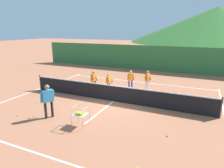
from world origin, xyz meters
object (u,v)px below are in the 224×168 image
Objects in this scene: ball_cart at (80,113)px; tennis_ball_1 at (168,136)px; tennis_ball_0 at (37,102)px; student_0 at (94,79)px; student_3 at (148,79)px; student_2 at (131,78)px; student_1 at (109,81)px; tennis_ball_7 at (30,118)px; tennis_ball_4 at (64,96)px; instructor at (48,98)px; tennis_ball_3 at (137,168)px; tennis_net at (113,93)px; tennis_ball_9 at (55,94)px; tennis_ball_5 at (18,115)px.

ball_cart is 13.22× the size of tennis_ball_1.
tennis_ball_0 is 1.00× the size of tennis_ball_1.
student_3 reaches higher than student_0.
student_3 is (1.11, 0.32, 0.01)m from student_2.
student_1 is at bearing 1.53° from student_0.
tennis_ball_7 is at bearing -171.73° from ball_cart.
tennis_ball_1 and tennis_ball_4 have the same top height.
student_3 is (3.11, 6.25, -0.16)m from instructor.
instructor reaches higher than tennis_ball_0.
student_1 reaches higher than tennis_ball_1.
student_1 is at bearing -144.74° from student_3.
tennis_ball_4 is (-6.16, 4.49, 0.00)m from tennis_ball_3.
tennis_net is at bearing 55.10° from tennis_ball_7.
tennis_net is at bearing 5.86° from tennis_ball_9.
tennis_ball_4 is at bearing 161.86° from tennis_ball_1.
student_0 is 7.02m from tennis_ball_1.
tennis_ball_0 is (-2.00, 1.23, -0.94)m from instructor.
student_2 is at bearing 37.02° from tennis_ball_9.
tennis_ball_7 is at bearing -119.69° from student_3.
tennis_ball_3 is 6.59m from tennis_ball_5.
tennis_ball_4 is 3.22m from tennis_ball_5.
instructor is at bearing -108.66° from student_2.
tennis_ball_7 is (-0.73, -0.49, -0.94)m from instructor.
student_1 is at bearing 49.86° from tennis_ball_0.
student_1 reaches higher than tennis_ball_0.
student_2 is 5.15m from tennis_ball_9.
student_1 is 19.12× the size of tennis_ball_0.
student_3 reaches higher than tennis_ball_0.
tennis_ball_5 is at bearing -174.11° from ball_cart.
tennis_ball_1 is 6.26m from tennis_ball_7.
ball_cart is at bearing 5.89° from tennis_ball_5.
tennis_ball_3 is (6.91, -2.98, 0.00)m from tennis_ball_0.
instructor is 23.97× the size of tennis_ball_5.
instructor is 2.54m from tennis_ball_0.
student_3 is at bearing 44.43° from tennis_ball_0.
student_0 reaches higher than tennis_net.
tennis_ball_3 is 1.00× the size of tennis_ball_4.
tennis_ball_4 is (-3.14, -0.53, -0.47)m from tennis_net.
tennis_ball_0 and tennis_ball_3 have the same top height.
ball_cart is at bearing -169.53° from tennis_ball_1.
tennis_ball_3 is at bearing -27.84° from ball_cart.
tennis_ball_0 is at bearing -135.57° from student_3.
instructor is (-1.89, -3.27, 0.48)m from tennis_net.
ball_cart is at bearing -19.46° from tennis_ball_0.
tennis_ball_0 is (-3.83, 1.35, -0.56)m from ball_cart.
tennis_ball_3 is at bearing -69.27° from student_2.
tennis_ball_4 is at bearing -170.38° from tennis_net.
student_3 is at bearing 38.84° from tennis_ball_4.
instructor is 3.15m from tennis_ball_4.
student_0 is at bearing 43.85° from tennis_ball_9.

